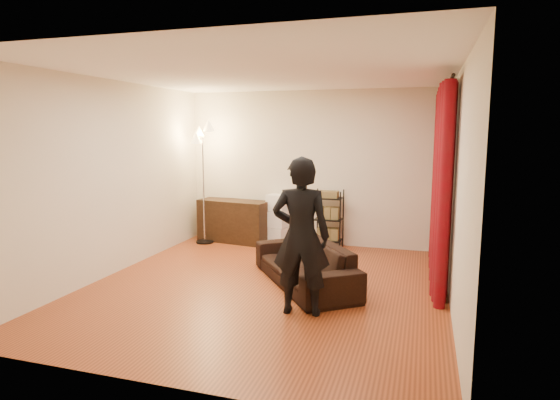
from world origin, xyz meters
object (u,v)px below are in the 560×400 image
(sofa, at_px, (304,263))
(storage_boxes, at_px, (277,219))
(floor_lamp, at_px, (204,185))
(wire_shelf, at_px, (328,219))
(media_cabinet, at_px, (234,221))
(person, at_px, (301,236))

(sofa, relative_size, storage_boxes, 2.21)
(sofa, bearing_deg, floor_lamp, -163.17)
(sofa, xyz_separation_m, wire_shelf, (-0.09, 2.00, 0.22))
(sofa, height_order, floor_lamp, floor_lamp)
(sofa, xyz_separation_m, media_cabinet, (-1.83, 1.98, 0.09))
(storage_boxes, bearing_deg, person, -67.84)
(media_cabinet, bearing_deg, sofa, -38.80)
(floor_lamp, bearing_deg, wire_shelf, 7.52)
(person, relative_size, storage_boxes, 1.97)
(sofa, xyz_separation_m, floor_lamp, (-2.29, 1.71, 0.77))
(person, relative_size, wire_shelf, 1.73)
(media_cabinet, distance_m, floor_lamp, 0.86)
(floor_lamp, bearing_deg, storage_boxes, 15.47)
(storage_boxes, relative_size, floor_lamp, 0.42)
(storage_boxes, relative_size, wire_shelf, 0.88)
(wire_shelf, distance_m, floor_lamp, 2.29)
(person, distance_m, floor_lamp, 3.66)
(sofa, distance_m, person, 1.15)
(storage_boxes, xyz_separation_m, wire_shelf, (0.94, -0.06, 0.06))
(person, xyz_separation_m, floor_lamp, (-2.49, 2.68, 0.18))
(person, xyz_separation_m, media_cabinet, (-2.03, 2.94, -0.49))
(person, distance_m, wire_shelf, 3.00)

